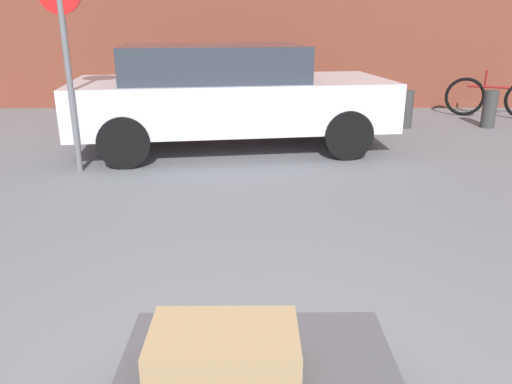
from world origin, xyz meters
The scene contains 7 objects.
luggage_cart centered at (0.00, 0.00, 0.27)m, with size 1.18×0.73×0.34m.
suitcase_tan_rear_left centered at (-0.14, -0.09, 0.45)m, with size 0.60×0.37×0.21m, color #9E7F56.
parked_car centered at (-0.37, 5.19, 0.76)m, with size 4.51×2.38×1.42m.
bicycle_leaning centered at (4.51, 7.51, 0.37)m, with size 1.66×0.70×0.96m.
bollard_kerb_near centered at (2.57, 6.57, 0.31)m, with size 0.23×0.23×0.63m, color #383838.
bollard_kerb_mid centered at (3.99, 6.57, 0.31)m, with size 0.23×0.23×0.63m, color #383838.
no_parking_sign centered at (-2.12, 4.00, 1.42)m, with size 0.50×0.07×2.28m.
Camera 1 is at (-0.02, -1.77, 1.72)m, focal length 34.74 mm.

